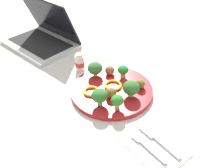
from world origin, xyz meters
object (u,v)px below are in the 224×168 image
meatball_back_right (111,93)px  laptop (43,36)px  knife (156,140)px  plate (112,90)px  pepper_ring_front_left (91,91)px  broccoli_floret_front_right (100,96)px  fork (147,146)px  broccoli_floret_near_rim (131,88)px  napkin (154,146)px  meatball_front_right (140,84)px  pepper_ring_back_right (113,85)px  yogurt_bottle (80,63)px  meatball_mid_left (110,70)px  broccoli_floret_front_left (117,101)px  broccoli_floret_center (95,68)px  broccoli_floret_back_left (123,70)px

meatball_back_right → laptop: (0.50, 0.06, 0.00)m
knife → laptop: 0.72m
plate → pepper_ring_front_left: size_ratio=5.03×
broccoli_floret_front_right → fork: (-0.20, -0.03, -0.04)m
broccoli_floret_near_rim → fork: size_ratio=0.47×
knife → fork: bearing=95.6°
napkin → laptop: laptop is taller
meatball_front_right → pepper_ring_back_right: bearing=53.7°
meatball_back_right → yogurt_bottle: (0.22, 0.01, -0.00)m
pepper_ring_front_left → pepper_ring_back_right: same height
broccoli_floret_near_rim → meatball_front_right: bearing=-70.3°
broccoli_floret_near_rim → meatball_mid_left: broccoli_floret_near_rim is taller
meatball_mid_left → broccoli_floret_front_right: bearing=138.5°
plate → laptop: laptop is taller
plate → broccoli_floret_near_rim: size_ratio=4.92×
broccoli_floret_front_right → napkin: (-0.21, -0.05, -0.05)m
plate → broccoli_floret_front_left: (-0.09, 0.04, 0.04)m
pepper_ring_front_left → knife: size_ratio=0.38×
broccoli_floret_front_left → meatball_mid_left: broccoli_floret_front_left is taller
plate → pepper_ring_front_left: bearing=74.5°
broccoli_floret_center → meatball_front_right: 0.17m
broccoli_floret_front_right → knife: broccoli_floret_front_right is taller
meatball_back_right → laptop: laptop is taller
broccoli_floret_center → meatball_back_right: (-0.13, 0.01, -0.01)m
napkin → broccoli_floret_center: bearing=-2.0°
laptop → yogurt_bottle: bearing=-170.1°
meatball_back_right → knife: meatball_back_right is taller
pepper_ring_back_right → laptop: size_ratio=0.17×
meatball_front_right → meatball_back_right: 0.11m
meatball_back_right → fork: (-0.21, 0.02, -0.03)m
meatball_front_right → broccoli_floret_front_left: bearing=110.8°
pepper_ring_front_left → knife: pepper_ring_front_left is taller
napkin → broccoli_floret_front_left: bearing=4.8°
broccoli_floret_front_right → broccoli_floret_center: broccoli_floret_front_right is taller
broccoli_floret_back_left → meatball_front_right: size_ratio=1.42×
pepper_ring_back_right → knife: pepper_ring_back_right is taller
pepper_ring_front_left → yogurt_bottle: 0.17m
meatball_mid_left → pepper_ring_front_left: meatball_mid_left is taller
napkin → knife: (0.01, -0.02, 0.00)m
broccoli_floret_near_rim → fork: (-0.19, 0.08, -0.04)m
plate → meatball_back_right: bearing=144.5°
broccoli_floret_front_left → laptop: bearing=4.6°
pepper_ring_front_left → napkin: (-0.28, -0.05, -0.02)m
broccoli_floret_front_left → broccoli_floret_back_left: 0.17m
meatball_mid_left → knife: meatball_mid_left is taller
broccoli_floret_back_left → meatball_back_right: broccoli_floret_back_left is taller
meatball_front_right → fork: bearing=147.8°
broccoli_floret_center → laptop: 0.38m
broccoli_floret_front_right → napkin: bearing=-166.3°
broccoli_floret_near_rim → knife: bearing=167.5°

